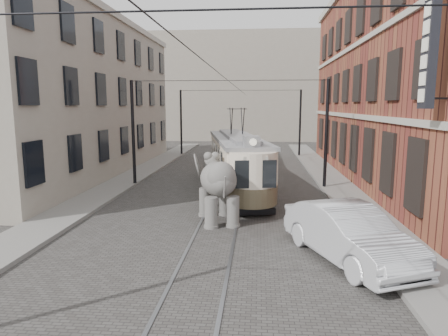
# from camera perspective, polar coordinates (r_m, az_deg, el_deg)

# --- Properties ---
(ground) EXTENTS (120.00, 120.00, 0.00)m
(ground) POSITION_cam_1_polar(r_m,az_deg,el_deg) (16.63, -0.42, -7.01)
(ground) COLOR #44413F
(tram_rails) EXTENTS (1.54, 80.00, 0.02)m
(tram_rails) POSITION_cam_1_polar(r_m,az_deg,el_deg) (16.62, -0.42, -6.97)
(tram_rails) COLOR slate
(tram_rails) RESTS_ON ground
(sidewalk_right) EXTENTS (2.00, 60.00, 0.15)m
(sidewalk_right) POSITION_cam_1_polar(r_m,az_deg,el_deg) (17.13, 20.13, -6.83)
(sidewalk_right) COLOR slate
(sidewalk_right) RESTS_ON ground
(sidewalk_left) EXTENTS (2.00, 60.00, 0.15)m
(sidewalk_left) POSITION_cam_1_polar(r_m,az_deg,el_deg) (18.38, -21.15, -5.83)
(sidewalk_left) COLOR slate
(sidewalk_left) RESTS_ON ground
(brick_building) EXTENTS (8.00, 26.00, 12.00)m
(brick_building) POSITION_cam_1_polar(r_m,az_deg,el_deg) (26.69, 26.36, 11.12)
(brick_building) COLOR maroon
(brick_building) RESTS_ON ground
(stucco_building) EXTENTS (7.00, 24.00, 10.00)m
(stucco_building) POSITION_cam_1_polar(r_m,az_deg,el_deg) (28.78, -21.05, 9.23)
(stucco_building) COLOR gray
(stucco_building) RESTS_ON ground
(distant_block) EXTENTS (28.00, 10.00, 14.00)m
(distant_block) POSITION_cam_1_polar(r_m,az_deg,el_deg) (55.98, 3.54, 11.46)
(distant_block) COLOR gray
(distant_block) RESTS_ON ground
(catenary) EXTENTS (11.00, 30.20, 6.00)m
(catenary) POSITION_cam_1_polar(r_m,az_deg,el_deg) (21.04, 0.32, 4.68)
(catenary) COLOR black
(catenary) RESTS_ON ground
(tram) EXTENTS (4.28, 11.47, 4.46)m
(tram) POSITION_cam_1_polar(r_m,az_deg,el_deg) (21.54, 1.85, 2.71)
(tram) COLOR beige
(tram) RESTS_ON ground
(elephant) EXTENTS (3.44, 4.78, 2.63)m
(elephant) POSITION_cam_1_polar(r_m,az_deg,el_deg) (15.68, -0.83, -3.03)
(elephant) COLOR slate
(elephant) RESTS_ON ground
(parked_car) EXTENTS (3.59, 5.36, 1.67)m
(parked_car) POSITION_cam_1_polar(r_m,az_deg,el_deg) (12.42, 17.55, -9.02)
(parked_car) COLOR #B4B5B9
(parked_car) RESTS_ON ground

